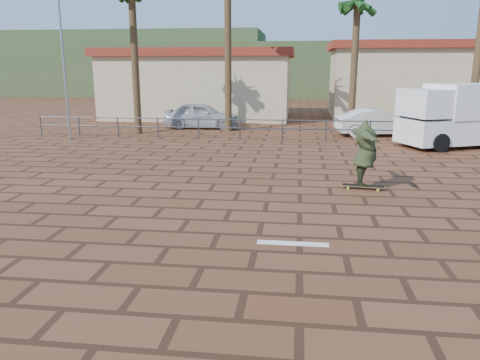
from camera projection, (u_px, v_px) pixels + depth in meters
The scene contains 14 objects.
ground at pixel (262, 222), 10.37m from camera, with size 120.00×120.00×0.00m, color brown.
paint_stripe at pixel (293, 243), 9.13m from camera, with size 1.40×0.22×0.01m, color white.
guardrail at pixel (282, 126), 21.78m from camera, with size 24.06×0.06×1.00m.
flagpole at pixel (64, 38), 21.08m from camera, with size 1.30×0.10×8.00m.
palm_center at pixel (357, 5), 23.40m from camera, with size 2.40×2.40×7.75m.
building_west at pixel (200, 83), 31.78m from camera, with size 12.60×7.60×4.50m.
building_east at pixel (407, 79), 31.95m from camera, with size 10.60×6.60×5.00m.
hill_front at pixel (294, 70), 57.88m from camera, with size 70.00×18.00×6.00m, color #384C28.
hill_back at pixel (139, 62), 66.09m from camera, with size 35.00×14.00×8.00m, color #384C28.
longboard at pixel (363, 186), 13.14m from camera, with size 1.20×0.45×0.12m.
skateboarder at pixel (365, 153), 12.92m from camera, with size 2.26×0.62×1.84m, color #2F381E.
campervan at pixel (462, 114), 20.02m from camera, with size 5.56×3.97×2.66m.
car_silver at pixel (202, 115), 26.19m from camera, with size 1.69×4.20×1.43m, color silver.
car_white at pixel (377, 123), 23.26m from camera, with size 1.41×4.03×1.33m, color silver.
Camera 1 is at (0.75, -9.84, 3.36)m, focal length 35.00 mm.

